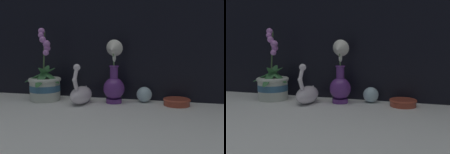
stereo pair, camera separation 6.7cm
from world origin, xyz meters
TOP-DOWN VIEW (x-y plane):
  - ground_plane at (0.00, 0.00)m, footprint 2.80×2.80m
  - orchid_potted_plant at (-0.34, 0.13)m, footprint 0.22×0.24m
  - swan_figurine at (-0.12, 0.10)m, footprint 0.09×0.19m
  - blue_vase at (0.03, 0.16)m, footprint 0.11×0.11m
  - glass_sphere at (0.18, 0.21)m, footprint 0.08×0.08m
  - amber_dish at (0.34, 0.18)m, footprint 0.13×0.13m

SIDE VIEW (x-z plane):
  - ground_plane at x=0.00m, z-range 0.00..0.00m
  - amber_dish at x=0.34m, z-range 0.00..0.04m
  - glass_sphere at x=0.18m, z-range 0.00..0.08m
  - swan_figurine at x=-0.12m, z-range -0.05..0.15m
  - orchid_potted_plant at x=-0.34m, z-range -0.11..0.27m
  - blue_vase at x=0.03m, z-range -0.04..0.28m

